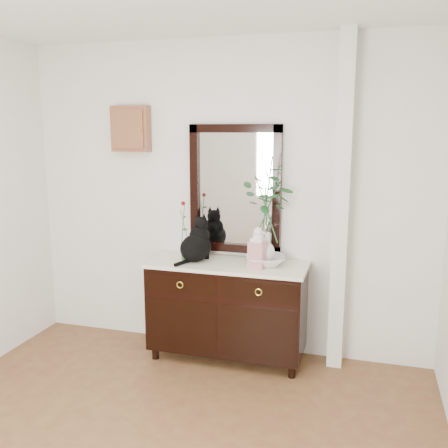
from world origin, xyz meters
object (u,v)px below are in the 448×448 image
(cat, at_px, (196,239))
(sideboard, at_px, (227,306))
(lotus_bowl, at_px, (266,260))
(ginger_jar, at_px, (258,247))

(cat, bearing_deg, sideboard, 21.36)
(cat, bearing_deg, lotus_bowl, 22.71)
(cat, bearing_deg, ginger_jar, 14.06)
(sideboard, height_order, ginger_jar, ginger_jar)
(sideboard, distance_m, lotus_bowl, 0.52)
(sideboard, height_order, lotus_bowl, lotus_bowl)
(cat, height_order, lotus_bowl, cat)
(sideboard, relative_size, ginger_jar, 3.89)
(cat, xyz_separation_m, ginger_jar, (0.55, -0.05, -0.02))
(sideboard, distance_m, cat, 0.63)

